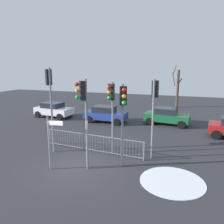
{
  "coord_description": "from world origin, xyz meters",
  "views": [
    {
      "loc": [
        5.03,
        -9.21,
        5.06
      ],
      "look_at": [
        0.87,
        3.18,
        2.31
      ],
      "focal_mm": 35.15,
      "sensor_mm": 36.0,
      "label": 1
    }
  ],
  "objects_px": {
    "traffic_light_mid_left": "(83,104)",
    "traffic_light_mid_right": "(123,108)",
    "car_blue_trailing": "(105,114)",
    "traffic_light_foreground_left": "(50,91)",
    "traffic_light_rear_right": "(155,101)",
    "direction_sign_post": "(50,140)",
    "car_white_near": "(54,110)",
    "traffic_light_foreground_right": "(111,102)",
    "car_green_far": "(167,116)",
    "bare_tree_centre": "(177,88)"
  },
  "relations": [
    {
      "from": "traffic_light_mid_left",
      "to": "car_white_near",
      "type": "xyz_separation_m",
      "value": [
        -7.93,
        9.4,
        -2.52
      ]
    },
    {
      "from": "traffic_light_mid_left",
      "to": "traffic_light_mid_right",
      "type": "bearing_deg",
      "value": -107.18
    },
    {
      "from": "traffic_light_mid_left",
      "to": "car_white_near",
      "type": "distance_m",
      "value": 12.55
    },
    {
      "from": "traffic_light_rear_right",
      "to": "car_white_near",
      "type": "xyz_separation_m",
      "value": [
        -10.92,
        6.84,
        -2.46
      ]
    },
    {
      "from": "traffic_light_mid_left",
      "to": "car_green_far",
      "type": "height_order",
      "value": "traffic_light_mid_left"
    },
    {
      "from": "traffic_light_mid_left",
      "to": "car_blue_trailing",
      "type": "xyz_separation_m",
      "value": [
        -2.28,
        9.17,
        -2.52
      ]
    },
    {
      "from": "car_green_far",
      "to": "car_blue_trailing",
      "type": "bearing_deg",
      "value": -163.51
    },
    {
      "from": "traffic_light_rear_right",
      "to": "bare_tree_centre",
      "type": "height_order",
      "value": "bare_tree_centre"
    },
    {
      "from": "car_blue_trailing",
      "to": "traffic_light_foreground_left",
      "type": "bearing_deg",
      "value": -91.94
    },
    {
      "from": "traffic_light_foreground_left",
      "to": "direction_sign_post",
      "type": "distance_m",
      "value": 3.24
    },
    {
      "from": "traffic_light_foreground_right",
      "to": "car_green_far",
      "type": "height_order",
      "value": "traffic_light_foreground_right"
    },
    {
      "from": "direction_sign_post",
      "to": "car_white_near",
      "type": "height_order",
      "value": "direction_sign_post"
    },
    {
      "from": "car_green_far",
      "to": "bare_tree_centre",
      "type": "bearing_deg",
      "value": 93.69
    },
    {
      "from": "car_blue_trailing",
      "to": "traffic_light_mid_left",
      "type": "bearing_deg",
      "value": -73.52
    },
    {
      "from": "traffic_light_foreground_left",
      "to": "traffic_light_rear_right",
      "type": "bearing_deg",
      "value": -47.8
    },
    {
      "from": "traffic_light_mid_right",
      "to": "bare_tree_centre",
      "type": "bearing_deg",
      "value": -121.0
    },
    {
      "from": "traffic_light_rear_right",
      "to": "direction_sign_post",
      "type": "relative_size",
      "value": 1.6
    },
    {
      "from": "car_white_near",
      "to": "bare_tree_centre",
      "type": "relative_size",
      "value": 0.77
    },
    {
      "from": "traffic_light_mid_left",
      "to": "car_blue_trailing",
      "type": "distance_m",
      "value": 9.78
    },
    {
      "from": "traffic_light_foreground_right",
      "to": "bare_tree_centre",
      "type": "relative_size",
      "value": 0.82
    },
    {
      "from": "traffic_light_mid_left",
      "to": "car_white_near",
      "type": "relative_size",
      "value": 1.13
    },
    {
      "from": "traffic_light_mid_left",
      "to": "car_blue_trailing",
      "type": "bearing_deg",
      "value": -26.67
    },
    {
      "from": "traffic_light_foreground_right",
      "to": "traffic_light_foreground_left",
      "type": "bearing_deg",
      "value": 19.71
    },
    {
      "from": "car_green_far",
      "to": "direction_sign_post",
      "type": "bearing_deg",
      "value": -106.94
    },
    {
      "from": "traffic_light_foreground_left",
      "to": "car_blue_trailing",
      "type": "bearing_deg",
      "value": 28.01
    },
    {
      "from": "traffic_light_mid_right",
      "to": "traffic_light_foreground_left",
      "type": "bearing_deg",
      "value": -35.07
    },
    {
      "from": "traffic_light_mid_left",
      "to": "car_green_far",
      "type": "distance_m",
      "value": 10.86
    },
    {
      "from": "direction_sign_post",
      "to": "traffic_light_mid_left",
      "type": "bearing_deg",
      "value": 10.17
    },
    {
      "from": "traffic_light_mid_right",
      "to": "traffic_light_foreground_right",
      "type": "bearing_deg",
      "value": -78.43
    },
    {
      "from": "traffic_light_foreground_right",
      "to": "car_green_far",
      "type": "relative_size",
      "value": 1.06
    },
    {
      "from": "traffic_light_foreground_right",
      "to": "car_white_near",
      "type": "xyz_separation_m",
      "value": [
        -8.59,
        7.21,
        -2.32
      ]
    },
    {
      "from": "car_blue_trailing",
      "to": "traffic_light_rear_right",
      "type": "bearing_deg",
      "value": -48.92
    },
    {
      "from": "traffic_light_foreground_right",
      "to": "direction_sign_post",
      "type": "bearing_deg",
      "value": 60.47
    },
    {
      "from": "traffic_light_mid_right",
      "to": "direction_sign_post",
      "type": "height_order",
      "value": "traffic_light_mid_right"
    },
    {
      "from": "traffic_light_rear_right",
      "to": "car_green_far",
      "type": "bearing_deg",
      "value": 102.71
    },
    {
      "from": "traffic_light_mid_right",
      "to": "car_blue_trailing",
      "type": "distance_m",
      "value": 9.62
    },
    {
      "from": "traffic_light_rear_right",
      "to": "direction_sign_post",
      "type": "distance_m",
      "value": 5.76
    },
    {
      "from": "traffic_light_mid_left",
      "to": "car_green_far",
      "type": "relative_size",
      "value": 1.13
    },
    {
      "from": "car_blue_trailing",
      "to": "bare_tree_centre",
      "type": "xyz_separation_m",
      "value": [
        5.86,
        9.78,
        1.68
      ]
    },
    {
      "from": "traffic_light_foreground_left",
      "to": "car_green_far",
      "type": "bearing_deg",
      "value": -2.54
    },
    {
      "from": "traffic_light_foreground_right",
      "to": "car_green_far",
      "type": "bearing_deg",
      "value": -97.7
    },
    {
      "from": "car_green_far",
      "to": "car_white_near",
      "type": "height_order",
      "value": "same"
    },
    {
      "from": "traffic_light_foreground_left",
      "to": "bare_tree_centre",
      "type": "xyz_separation_m",
      "value": [
        6.45,
        17.39,
        -1.2
      ]
    },
    {
      "from": "car_green_far",
      "to": "car_white_near",
      "type": "distance_m",
      "value": 11.06
    },
    {
      "from": "traffic_light_mid_right",
      "to": "traffic_light_mid_left",
      "type": "distance_m",
      "value": 1.9
    },
    {
      "from": "traffic_light_foreground_right",
      "to": "traffic_light_mid_left",
      "type": "relative_size",
      "value": 0.94
    },
    {
      "from": "traffic_light_foreground_right",
      "to": "direction_sign_post",
      "type": "relative_size",
      "value": 1.53
    },
    {
      "from": "traffic_light_rear_right",
      "to": "car_blue_trailing",
      "type": "height_order",
      "value": "traffic_light_rear_right"
    },
    {
      "from": "car_white_near",
      "to": "car_green_far",
      "type": "bearing_deg",
      "value": 9.59
    },
    {
      "from": "bare_tree_centre",
      "to": "traffic_light_mid_right",
      "type": "bearing_deg",
      "value": -95.77
    }
  ]
}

